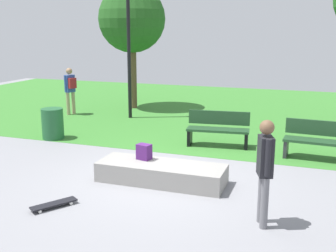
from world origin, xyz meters
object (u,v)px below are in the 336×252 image
pedestrian_with_backpack (70,87)px  tree_broad_elm (132,20)px  park_bench_center_lawn (218,128)px  skateboard_by_ledge (54,204)px  skater_performing_trick (265,165)px  trash_bin (53,124)px  backpack_on_ledge (144,152)px  park_bench_far_right (319,140)px  lamp_post (128,29)px  concrete_ledge (161,173)px

pedestrian_with_backpack → tree_broad_elm: bearing=50.4°
park_bench_center_lawn → skateboard_by_ledge: bearing=-111.0°
skater_performing_trick → trash_bin: bearing=151.0°
backpack_on_ledge → park_bench_far_right: park_bench_far_right is taller
skateboard_by_ledge → lamp_post: size_ratio=0.15×
park_bench_center_lawn → lamp_post: size_ratio=0.33×
lamp_post → pedestrian_with_backpack: size_ratio=3.04×
pedestrian_with_backpack → skateboard_by_ledge: bearing=-60.1°
park_bench_far_right → trash_bin: (-7.01, -0.43, -0.05)m
concrete_ledge → backpack_on_ledge: backpack_on_ledge is taller
skateboard_by_ledge → concrete_ledge: bearing=52.7°
concrete_ledge → tree_broad_elm: size_ratio=0.56×
concrete_ledge → skateboard_by_ledge: concrete_ledge is taller
skater_performing_trick → park_bench_center_lawn: bearing=111.4°
skateboard_by_ledge → park_bench_center_lawn: size_ratio=0.47×
concrete_ledge → park_bench_far_right: size_ratio=1.57×
lamp_post → trash_bin: lamp_post is taller
park_bench_center_lawn → trash_bin: size_ratio=1.92×
skater_performing_trick → lamp_post: (-5.29, 6.70, 2.01)m
tree_broad_elm → pedestrian_with_backpack: tree_broad_elm is taller
park_bench_center_lawn → pedestrian_with_backpack: 6.33m
trash_bin → concrete_ledge: bearing=-28.6°
concrete_ledge → backpack_on_ledge: bearing=160.3°
pedestrian_with_backpack → park_bench_far_right: bearing=-17.7°
skateboard_by_ledge → tree_broad_elm: (-2.46, 8.95, 3.27)m
concrete_ledge → park_bench_far_right: (2.98, 2.63, 0.29)m
backpack_on_ledge → pedestrian_with_backpack: (-4.95, 5.14, 0.45)m
skater_performing_trick → pedestrian_with_backpack: 9.95m
concrete_ledge → park_bench_center_lawn: park_bench_center_lawn is taller
backpack_on_ledge → skateboard_by_ledge: size_ratio=0.41×
park_bench_center_lawn → park_bench_far_right: bearing=-8.0°
skater_performing_trick → concrete_ledge: bearing=150.2°
skateboard_by_ledge → park_bench_far_right: 6.16m
concrete_ledge → park_bench_center_lawn: (0.49, 2.98, 0.29)m
backpack_on_ledge → trash_bin: size_ratio=0.37×
skater_performing_trick → tree_broad_elm: size_ratio=0.37×
tree_broad_elm → lamp_post: (0.64, -1.73, -0.33)m
park_bench_far_right → tree_broad_elm: (-6.77, 4.58, 2.85)m
skater_performing_trick → park_bench_far_right: (0.84, 3.85, -0.51)m
pedestrian_with_backpack → skater_performing_trick: bearing=-40.9°
skater_performing_trick → skateboard_by_ledge: bearing=-171.4°
trash_bin → skateboard_by_ledge: bearing=-55.6°
park_bench_far_right → pedestrian_with_backpack: pedestrian_with_backpack is taller
trash_bin → pedestrian_with_backpack: pedestrian_with_backpack is taller
concrete_ledge → pedestrian_with_backpack: pedestrian_with_backpack is taller
tree_broad_elm → trash_bin: bearing=-92.7°
backpack_on_ledge → park_bench_far_right: bearing=50.1°
skater_performing_trick → trash_bin: size_ratio=1.97×
tree_broad_elm → skateboard_by_ledge: bearing=-74.6°
concrete_ledge → skater_performing_trick: (2.14, -1.22, 0.79)m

